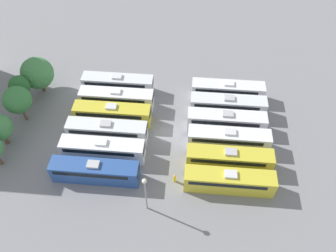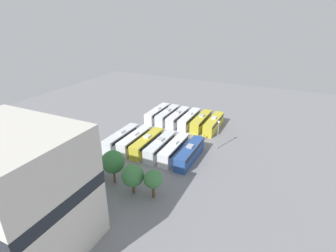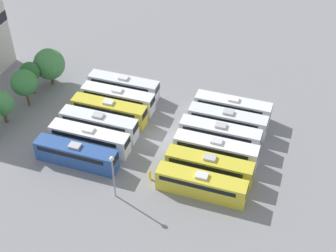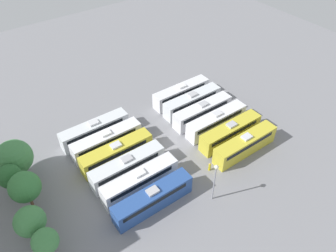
{
  "view_description": "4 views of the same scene",
  "coord_description": "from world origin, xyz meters",
  "px_view_note": "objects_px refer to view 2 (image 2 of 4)",
  "views": [
    {
      "loc": [
        -31.64,
        -2.76,
        39.33
      ],
      "look_at": [
        0.15,
        -0.0,
        1.68
      ],
      "focal_mm": 35.0,
      "sensor_mm": 36.0,
      "label": 1
    },
    {
      "loc": [
        -25.56,
        55.25,
        29.2
      ],
      "look_at": [
        1.02,
        -0.45,
        2.43
      ],
      "focal_mm": 28.0,
      "sensor_mm": 36.0,
      "label": 2
    },
    {
      "loc": [
        -49.44,
        -17.97,
        46.3
      ],
      "look_at": [
        1.49,
        -0.92,
        1.45
      ],
      "focal_mm": 50.0,
      "sensor_mm": 36.0,
      "label": 3
    },
    {
      "loc": [
        -31.85,
        23.34,
        38.71
      ],
      "look_at": [
        1.36,
        -0.74,
        2.7
      ],
      "focal_mm": 35.0,
      "sensor_mm": 36.0,
      "label": 4
    }
  ],
  "objects_px": {
    "bus_10": "(135,140)",
    "worker_person": "(204,137)",
    "bus_6": "(190,153)",
    "bus_0": "(214,123)",
    "tree_2": "(113,162)",
    "bus_11": "(122,138)",
    "tree_1": "(133,176)",
    "bus_5": "(158,113)",
    "bus_7": "(174,149)",
    "bus_8": "(161,146)",
    "bus_4": "(168,115)",
    "light_pole": "(218,130)",
    "bus_3": "(178,117)",
    "bus_2": "(190,119)",
    "bus_1": "(201,121)",
    "tree_3": "(95,162)",
    "depot_building": "(15,191)",
    "tree_4": "(86,155)",
    "bus_9": "(147,143)",
    "tree_0": "(153,179)"
  },
  "relations": [
    {
      "from": "bus_4",
      "to": "light_pole",
      "type": "height_order",
      "value": "light_pole"
    },
    {
      "from": "bus_5",
      "to": "worker_person",
      "type": "height_order",
      "value": "bus_5"
    },
    {
      "from": "bus_8",
      "to": "tree_1",
      "type": "distance_m",
      "value": 15.23
    },
    {
      "from": "bus_0",
      "to": "bus_4",
      "type": "relative_size",
      "value": 1.0
    },
    {
      "from": "bus_5",
      "to": "bus_0",
      "type": "bearing_deg",
      "value": 178.83
    },
    {
      "from": "bus_11",
      "to": "bus_6",
      "type": "bearing_deg",
      "value": -179.6
    },
    {
      "from": "bus_9",
      "to": "tree_0",
      "type": "distance_m",
      "value": 17.39
    },
    {
      "from": "bus_0",
      "to": "bus_11",
      "type": "height_order",
      "value": "same"
    },
    {
      "from": "bus_10",
      "to": "tree_2",
      "type": "xyz_separation_m",
      "value": [
        -4.25,
        13.92,
        2.72
      ]
    },
    {
      "from": "tree_3",
      "to": "bus_5",
      "type": "bearing_deg",
      "value": -82.44
    },
    {
      "from": "bus_1",
      "to": "bus_7",
      "type": "xyz_separation_m",
      "value": [
        0.12,
        17.86,
        0.0
      ]
    },
    {
      "from": "bus_7",
      "to": "worker_person",
      "type": "relative_size",
      "value": 7.42
    },
    {
      "from": "bus_2",
      "to": "bus_11",
      "type": "distance_m",
      "value": 20.97
    },
    {
      "from": "bus_7",
      "to": "tree_2",
      "type": "xyz_separation_m",
      "value": [
        5.95,
        13.86,
        2.72
      ]
    },
    {
      "from": "bus_10",
      "to": "tree_3",
      "type": "bearing_deg",
      "value": 93.6
    },
    {
      "from": "bus_9",
      "to": "bus_11",
      "type": "xyz_separation_m",
      "value": [
        6.84,
        0.4,
        0.0
      ]
    },
    {
      "from": "bus_9",
      "to": "tree_1",
      "type": "height_order",
      "value": "tree_1"
    },
    {
      "from": "bus_0",
      "to": "bus_11",
      "type": "xyz_separation_m",
      "value": [
        17.35,
        18.08,
        0.0
      ]
    },
    {
      "from": "bus_5",
      "to": "tree_4",
      "type": "height_order",
      "value": "tree_4"
    },
    {
      "from": "bus_11",
      "to": "tree_1",
      "type": "distance_m",
      "value": 19.41
    },
    {
      "from": "worker_person",
      "to": "bus_0",
      "type": "bearing_deg",
      "value": -92.76
    },
    {
      "from": "bus_1",
      "to": "bus_10",
      "type": "bearing_deg",
      "value": 59.88
    },
    {
      "from": "bus_4",
      "to": "depot_building",
      "type": "xyz_separation_m",
      "value": [
        -1.63,
        48.24,
        6.68
      ]
    },
    {
      "from": "bus_6",
      "to": "tree_2",
      "type": "height_order",
      "value": "tree_2"
    },
    {
      "from": "bus_10",
      "to": "light_pole",
      "type": "bearing_deg",
      "value": -157.94
    },
    {
      "from": "bus_5",
      "to": "bus_6",
      "type": "height_order",
      "value": "same"
    },
    {
      "from": "bus_6",
      "to": "bus_11",
      "type": "xyz_separation_m",
      "value": [
        17.4,
        0.12,
        0.0
      ]
    },
    {
      "from": "bus_7",
      "to": "tree_3",
      "type": "height_order",
      "value": "tree_3"
    },
    {
      "from": "bus_5",
      "to": "tree_1",
      "type": "xyz_separation_m",
      "value": [
        -12.54,
        33.07,
        1.89
      ]
    },
    {
      "from": "bus_2",
      "to": "tree_4",
      "type": "xyz_separation_m",
      "value": [
        9.35,
        31.25,
        2.2
      ]
    },
    {
      "from": "bus_5",
      "to": "light_pole",
      "type": "bearing_deg",
      "value": 153.08
    },
    {
      "from": "bus_0",
      "to": "bus_7",
      "type": "relative_size",
      "value": 1.0
    },
    {
      "from": "tree_2",
      "to": "tree_3",
      "type": "xyz_separation_m",
      "value": [
        3.31,
        1.07,
        -0.31
      ]
    },
    {
      "from": "bus_5",
      "to": "bus_10",
      "type": "height_order",
      "value": "same"
    },
    {
      "from": "bus_10",
      "to": "worker_person",
      "type": "distance_m",
      "value": 17.13
    },
    {
      "from": "bus_9",
      "to": "tree_4",
      "type": "relative_size",
      "value": 1.8
    },
    {
      "from": "bus_8",
      "to": "depot_building",
      "type": "height_order",
      "value": "depot_building"
    },
    {
      "from": "bus_4",
      "to": "bus_2",
      "type": "bearing_deg",
      "value": 179.12
    },
    {
      "from": "bus_6",
      "to": "worker_person",
      "type": "height_order",
      "value": "bus_6"
    },
    {
      "from": "bus_11",
      "to": "bus_4",
      "type": "bearing_deg",
      "value": -100.68
    },
    {
      "from": "bus_10",
      "to": "bus_5",
      "type": "bearing_deg",
      "value": -79.19
    },
    {
      "from": "bus_2",
      "to": "light_pole",
      "type": "distance_m",
      "value": 15.59
    },
    {
      "from": "bus_6",
      "to": "bus_0",
      "type": "bearing_deg",
      "value": -89.84
    },
    {
      "from": "bus_2",
      "to": "tree_4",
      "type": "relative_size",
      "value": 1.8
    },
    {
      "from": "tree_1",
      "to": "bus_5",
      "type": "bearing_deg",
      "value": -69.23
    },
    {
      "from": "bus_2",
      "to": "light_pole",
      "type": "bearing_deg",
      "value": 135.97
    },
    {
      "from": "bus_7",
      "to": "depot_building",
      "type": "bearing_deg",
      "value": 74.11
    },
    {
      "from": "bus_0",
      "to": "bus_2",
      "type": "distance_m",
      "value": 7.05
    },
    {
      "from": "light_pole",
      "to": "bus_3",
      "type": "bearing_deg",
      "value": -35.75
    },
    {
      "from": "bus_2",
      "to": "bus_5",
      "type": "xyz_separation_m",
      "value": [
        10.24,
        -0.16,
        0.0
      ]
    }
  ]
}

